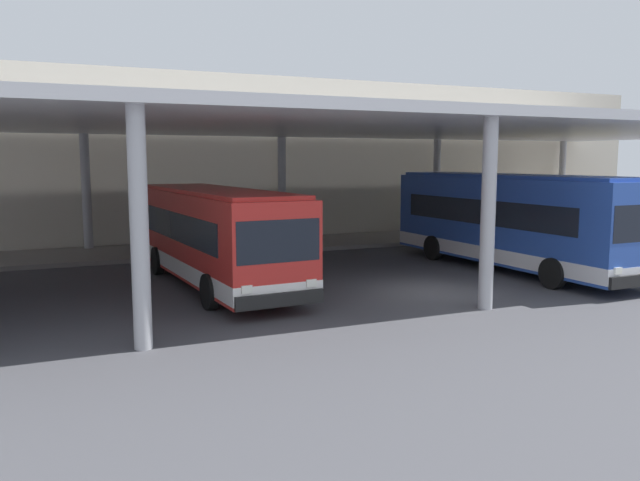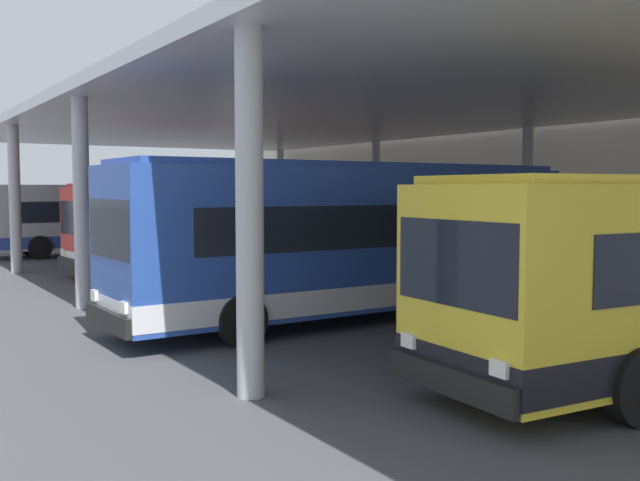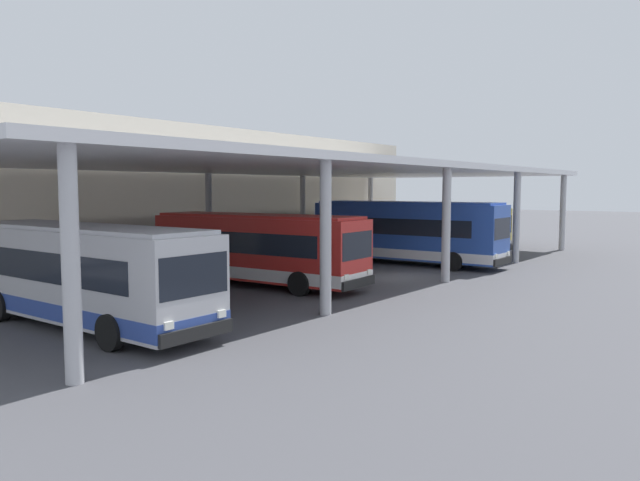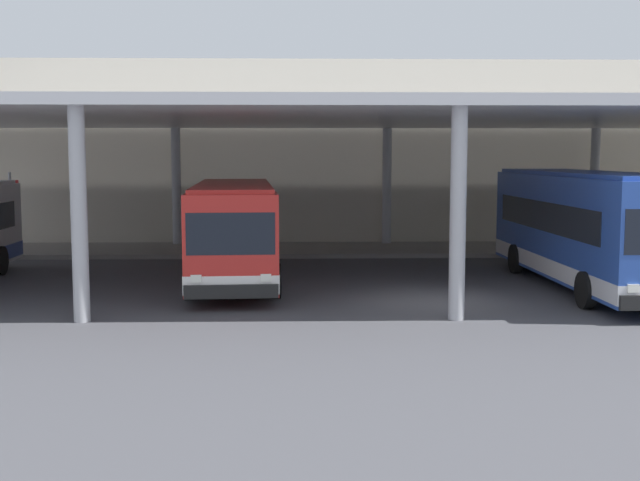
# 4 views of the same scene
# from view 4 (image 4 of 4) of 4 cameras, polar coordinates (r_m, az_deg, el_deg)

# --- Properties ---
(ground_plane) EXTENTS (200.00, 200.00, 0.00)m
(ground_plane) POSITION_cam_4_polar(r_m,az_deg,el_deg) (23.06, 8.31, -4.24)
(ground_plane) COLOR #47474C
(platform_kerb) EXTENTS (42.00, 4.50, 0.18)m
(platform_kerb) POSITION_cam_4_polar(r_m,az_deg,el_deg) (34.56, 4.98, -0.63)
(platform_kerb) COLOR gray
(platform_kerb) RESTS_ON ground
(station_building_facade) EXTENTS (48.00, 1.60, 8.31)m
(station_building_facade) POSITION_cam_4_polar(r_m,az_deg,el_deg) (37.56, 4.47, 6.11)
(station_building_facade) COLOR beige
(station_building_facade) RESTS_ON ground
(canopy_shelter) EXTENTS (40.00, 17.00, 5.55)m
(canopy_shelter) POSITION_cam_4_polar(r_m,az_deg,el_deg) (28.15, 6.54, 8.44)
(canopy_shelter) COLOR silver
(canopy_shelter) RESTS_ON ground
(bus_second_bay) EXTENTS (3.17, 10.66, 3.17)m
(bus_second_bay) POSITION_cam_4_polar(r_m,az_deg,el_deg) (26.33, -6.04, 0.70)
(bus_second_bay) COLOR red
(bus_second_bay) RESTS_ON ground
(bus_middle_bay) EXTENTS (2.87, 11.37, 3.57)m
(bus_middle_bay) POSITION_cam_4_polar(r_m,az_deg,el_deg) (26.30, 18.03, 0.84)
(bus_middle_bay) COLOR #284CA8
(bus_middle_bay) RESTS_ON ground
(bench_waiting) EXTENTS (1.80, 0.45, 0.92)m
(bench_waiting) POSITION_cam_4_polar(r_m,az_deg,el_deg) (36.23, 17.02, 0.34)
(bench_waiting) COLOR #4C515B
(bench_waiting) RESTS_ON platform_kerb
(banner_sign) EXTENTS (0.70, 0.12, 3.20)m
(banner_sign) POSITION_cam_4_polar(r_m,az_deg,el_deg) (35.33, -20.84, 2.22)
(banner_sign) COLOR #B2B2B7
(banner_sign) RESTS_ON platform_kerb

